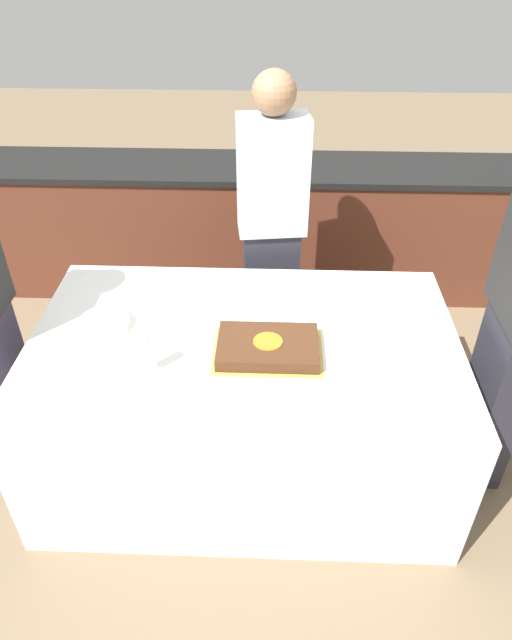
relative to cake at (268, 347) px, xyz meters
The scene contains 8 objects.
ground_plane 0.82m from the cake, 138.22° to the left, with size 14.00×14.00×0.00m, color #7A664C.
back_counter 1.79m from the cake, 93.51° to the left, with size 4.40×0.58×0.92m.
dining_table 0.44m from the cake, 138.22° to the left, with size 1.90×1.17×0.78m.
cake is the anchor object (origin of this frame).
plate_stack 0.75m from the cake, 168.14° to the left, with size 0.22×0.22×0.04m.
wine_glass 0.52m from the cake, 163.65° to the right, with size 0.07×0.07×0.19m.
side_plate_near_cake 0.33m from the cake, 107.15° to the left, with size 0.21×0.21×0.00m.
person_cutting_cake 0.91m from the cake, 90.00° to the left, with size 0.38×0.25×1.71m.
Camera 1 is at (0.13, -1.97, 2.34)m, focal length 32.00 mm.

